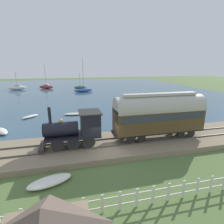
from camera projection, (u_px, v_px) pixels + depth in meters
ground_plane at (106, 154)px, 15.20m from camera, size 200.00×200.00×0.00m
harbor_water at (78, 89)px, 56.81m from camera, size 80.00×80.00×0.01m
rail_embankment at (103, 146)px, 16.23m from camera, size 5.68×56.00×0.61m
steam_locomotive at (77, 127)px, 15.18m from camera, size 2.25×5.28×3.59m
passenger_coach at (159, 113)px, 16.75m from camera, size 2.21×9.11×4.39m
sailboat_blue at (84, 90)px, 50.87m from camera, size 2.83×5.85×9.35m
sailboat_white at (17, 88)px, 54.84m from camera, size 2.55×5.39×5.62m
sailboat_green at (80, 87)px, 56.82m from camera, size 1.22×3.93×5.15m
sailboat_red at (46, 87)px, 58.02m from camera, size 3.25×5.14×7.83m
rowboat_near_shore at (143, 120)px, 24.26m from camera, size 1.70×2.96×0.30m
rowboat_far_out at (2, 131)px, 19.93m from camera, size 2.83×2.29×0.45m
rowboat_off_pier at (73, 114)px, 27.22m from camera, size 1.34×2.91×0.31m
rowboat_mid_harbor at (30, 116)px, 25.82m from camera, size 2.35×2.39×0.34m
beached_dinghy at (50, 181)px, 11.31m from camera, size 1.88×3.00×0.44m
picket_fence at (129, 199)px, 9.32m from camera, size 0.06×20.14×1.14m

